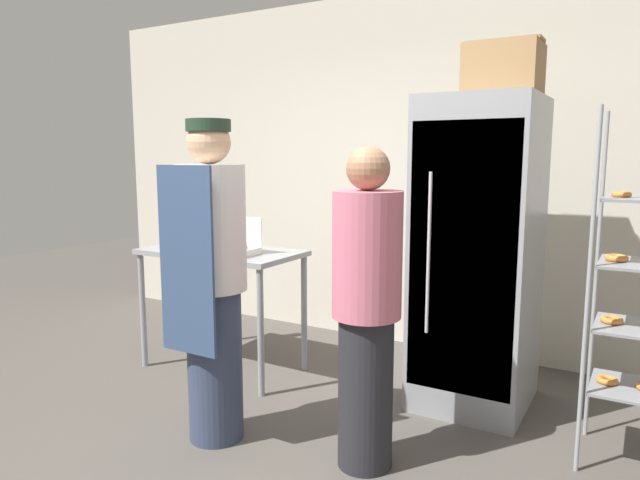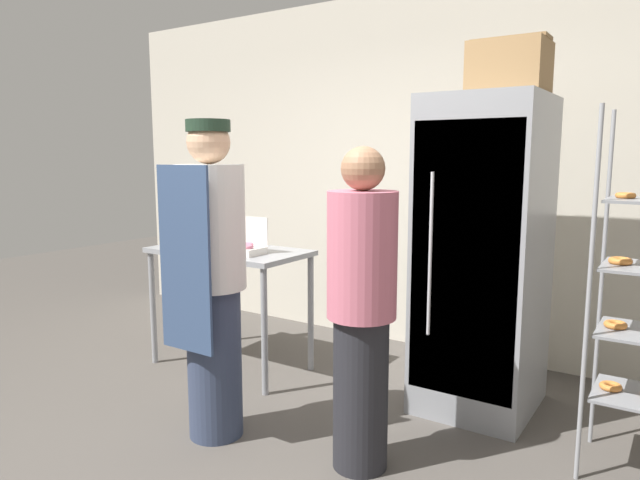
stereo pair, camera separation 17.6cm
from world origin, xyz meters
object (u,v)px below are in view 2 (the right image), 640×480
Objects in this scene: person_customer at (361,309)px; donut_box at (245,247)px; binder_stack at (212,240)px; refrigerator at (483,256)px; cardboard_storage_box at (509,68)px; person_baker at (212,277)px; blender_pitcher at (200,224)px.

donut_box is at bearing 154.78° from person_customer.
person_customer is (1.65, -0.68, -0.12)m from binder_stack.
binder_stack is (-0.40, 0.09, 0.01)m from donut_box.
refrigerator is 1.12m from cardboard_storage_box.
cardboard_storage_box is at bearing 10.83° from binder_stack.
donut_box is at bearing -163.58° from refrigerator.
binder_stack is (-1.92, -0.36, -0.01)m from refrigerator.
person_baker is 1.09× the size of person_customer.
refrigerator is at bearing 75.53° from person_customer.
cardboard_storage_box is at bearing 4.48° from blender_pitcher.
refrigerator reaches higher than person_customer.
person_baker is at bearing -46.24° from binder_stack.
refrigerator reaches higher than person_baker.
refrigerator is at bearing 4.06° from blender_pitcher.
donut_box is at bearing 118.48° from person_baker.
person_baker is at bearing -132.82° from refrigerator.
donut_box is 0.86× the size of binder_stack.
binder_stack is at bearing -169.17° from cardboard_storage_box.
refrigerator is at bearing 16.42° from donut_box.
cardboard_storage_box is (2.35, 0.18, 1.05)m from blender_pitcher.
refrigerator is 4.50× the size of cardboard_storage_box.
cardboard_storage_box is at bearing 71.02° from person_customer.
person_customer reaches higher than binder_stack.
donut_box is 0.79m from blender_pitcher.
refrigerator is at bearing 10.67° from binder_stack.
person_baker is (0.41, -0.75, -0.02)m from donut_box.
cardboard_storage_box reaches higher than refrigerator.
binder_stack is at bearing -169.33° from refrigerator.
cardboard_storage_box is 2.08m from person_baker.
blender_pitcher reaches higher than donut_box.
person_baker is at bearing -61.52° from donut_box.
donut_box reaches higher than binder_stack.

